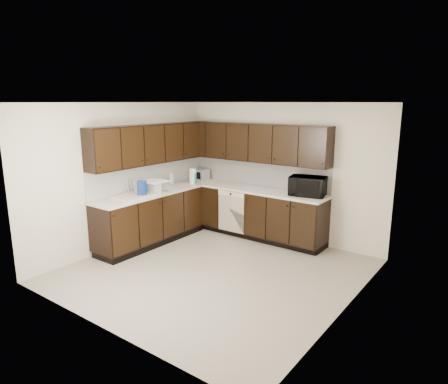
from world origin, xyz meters
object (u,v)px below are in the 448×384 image
object	(u,v)px
toaster_oven	(199,174)
microwave	(308,186)
blue_pitcher	(142,188)
sink	(137,199)
storage_bin	(152,186)

from	to	relation	value
toaster_oven	microwave	bearing A→B (deg)	0.82
toaster_oven	blue_pitcher	xyz separation A→B (m)	(0.15, -1.70, 0.02)
sink	toaster_oven	size ratio (longest dim) A/B	2.32
sink	toaster_oven	distance (m)	1.77
sink	storage_bin	size ratio (longest dim) A/B	1.59
storage_bin	toaster_oven	bearing A→B (deg)	92.85
sink	toaster_oven	xyz separation A→B (m)	(-0.07, 1.76, 0.17)
sink	storage_bin	world-z (taller)	sink
microwave	storage_bin	distance (m)	2.72
sink	toaster_oven	world-z (taller)	sink
storage_bin	blue_pitcher	bearing A→B (deg)	-75.61
toaster_oven	storage_bin	bearing A→B (deg)	-86.03
microwave	toaster_oven	xyz separation A→B (m)	(-2.42, 0.01, -0.05)
microwave	storage_bin	bearing A→B (deg)	-161.87
toaster_oven	sink	bearing A→B (deg)	-86.63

